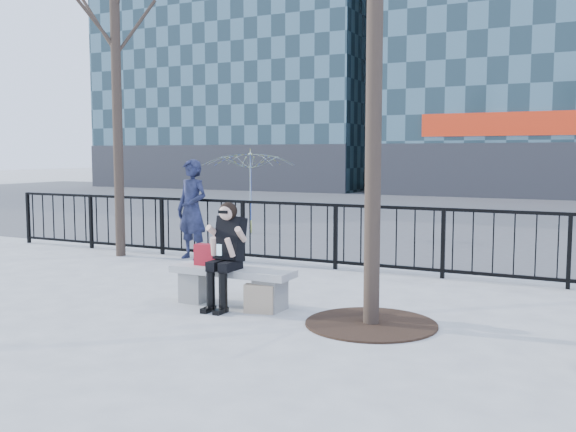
% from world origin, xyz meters
% --- Properties ---
extents(ground, '(120.00, 120.00, 0.00)m').
position_xyz_m(ground, '(0.00, 0.00, 0.00)').
color(ground, gray).
rests_on(ground, ground).
extents(street_surface, '(60.00, 23.00, 0.01)m').
position_xyz_m(street_surface, '(0.00, 15.00, 0.00)').
color(street_surface, '#474747').
rests_on(street_surface, ground).
extents(railing, '(14.00, 0.06, 1.10)m').
position_xyz_m(railing, '(0.00, 3.00, 0.55)').
color(railing, black).
rests_on(railing, ground).
extents(tree_grate, '(1.50, 1.50, 0.02)m').
position_xyz_m(tree_grate, '(1.90, -0.10, 0.01)').
color(tree_grate, black).
rests_on(tree_grate, ground).
extents(bench_main, '(1.65, 0.46, 0.49)m').
position_xyz_m(bench_main, '(0.00, 0.00, 0.30)').
color(bench_main, slate).
rests_on(bench_main, ground).
extents(seated_woman, '(0.50, 0.64, 1.34)m').
position_xyz_m(seated_woman, '(0.00, -0.16, 0.67)').
color(seated_woman, black).
rests_on(seated_woman, ground).
extents(handbag, '(0.34, 0.18, 0.27)m').
position_xyz_m(handbag, '(-0.38, 0.02, 0.63)').
color(handbag, '#AD1521').
rests_on(handbag, bench_main).
extents(shopping_bag, '(0.39, 0.21, 0.35)m').
position_xyz_m(shopping_bag, '(0.50, -0.19, 0.18)').
color(shopping_bag, tan).
rests_on(shopping_bag, ground).
extents(standing_man, '(0.73, 0.55, 1.84)m').
position_xyz_m(standing_man, '(-2.56, 2.80, 0.92)').
color(standing_man, black).
rests_on(standing_man, ground).
extents(vendor_umbrella, '(2.56, 2.60, 2.06)m').
position_xyz_m(vendor_umbrella, '(-3.47, 6.49, 1.03)').
color(vendor_umbrella, yellow).
rests_on(vendor_umbrella, ground).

